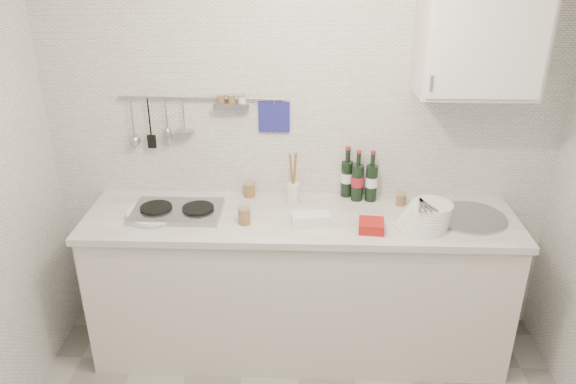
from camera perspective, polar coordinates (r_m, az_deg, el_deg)
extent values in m
cube|color=silver|center=(3.32, 1.40, 5.04)|extent=(3.00, 0.02, 2.50)
cube|color=silver|center=(3.42, 1.19, -9.58)|extent=(2.40, 0.60, 0.88)
cube|color=white|center=(3.18, 1.26, -2.74)|extent=(2.44, 0.64, 0.04)
cube|color=black|center=(3.67, 1.14, -14.43)|extent=(2.34, 0.52, 0.10)
cube|color=#93969B|center=(3.25, -11.18, -1.94)|extent=(0.50, 0.32, 0.03)
cylinder|color=black|center=(3.27, -13.26, -1.55)|extent=(0.18, 0.18, 0.01)
cylinder|color=black|center=(3.21, -9.12, -1.63)|extent=(0.18, 0.18, 0.01)
cylinder|color=#93969B|center=(3.30, 18.00, -2.47)|extent=(0.40, 0.40, 0.02)
cylinder|color=#93969B|center=(3.33, 17.88, -3.33)|extent=(0.34, 0.34, 0.10)
cylinder|color=#93969B|center=(3.26, -8.85, 9.39)|extent=(0.95, 0.02, 0.02)
cube|color=navy|center=(3.26, -1.42, 7.64)|extent=(0.18, 0.02, 0.18)
cube|color=silver|center=(3.10, 19.04, 15.72)|extent=(0.60, 0.35, 0.70)
cube|color=white|center=(2.93, 20.01, 15.12)|extent=(0.56, 0.01, 0.66)
cylinder|color=#93969B|center=(2.90, 14.37, 10.65)|extent=(0.01, 0.01, 0.08)
cylinder|color=#4A75A9|center=(3.26, -13.32, -2.19)|extent=(0.34, 0.34, 0.01)
cylinder|color=#4A75A9|center=(3.26, -13.21, -1.93)|extent=(0.33, 0.33, 0.01)
cylinder|color=white|center=(3.13, 13.43, -3.39)|extent=(0.27, 0.27, 0.01)
cylinder|color=white|center=(3.13, 13.56, -3.12)|extent=(0.27, 0.27, 0.01)
cylinder|color=white|center=(3.13, 13.69, -2.85)|extent=(0.26, 0.26, 0.01)
cylinder|color=white|center=(3.13, 13.82, -2.59)|extent=(0.25, 0.25, 0.01)
cylinder|color=white|center=(3.13, 13.95, -2.32)|extent=(0.25, 0.25, 0.01)
cylinder|color=white|center=(3.13, 14.08, -2.05)|extent=(0.24, 0.24, 0.01)
cylinder|color=white|center=(3.13, 14.21, -1.78)|extent=(0.24, 0.24, 0.01)
cylinder|color=white|center=(3.13, 14.34, -1.51)|extent=(0.23, 0.23, 0.01)
cylinder|color=white|center=(3.12, 14.47, -1.25)|extent=(0.22, 0.22, 0.01)
cube|color=white|center=(3.07, 2.29, -2.77)|extent=(0.22, 0.13, 0.06)
cube|color=#B01613|center=(3.04, 8.46, -3.41)|extent=(0.15, 0.15, 0.06)
cylinder|color=white|center=(3.31, 0.51, -0.08)|extent=(0.08, 0.08, 0.11)
cylinder|color=olive|center=(3.26, 0.68, 2.19)|extent=(0.03, 0.06, 0.23)
cylinder|color=olive|center=(3.27, 0.36, 2.10)|extent=(0.04, 0.04, 0.21)
cylinder|color=brown|center=(3.40, -3.94, 0.19)|extent=(0.07, 0.07, 0.08)
cylinder|color=tan|center=(3.38, -3.97, 0.88)|extent=(0.07, 0.07, 0.01)
cylinder|color=brown|center=(3.41, 8.39, -0.06)|extent=(0.06, 0.06, 0.07)
cylinder|color=tan|center=(3.39, 8.43, 0.54)|extent=(0.07, 0.07, 0.01)
cylinder|color=brown|center=(3.35, 11.40, -0.76)|extent=(0.06, 0.06, 0.06)
cylinder|color=tan|center=(3.34, 11.46, -0.19)|extent=(0.06, 0.06, 0.01)
cylinder|color=brown|center=(3.08, -4.46, -2.47)|extent=(0.07, 0.07, 0.09)
cylinder|color=tan|center=(3.05, -4.49, -1.63)|extent=(0.07, 0.07, 0.01)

